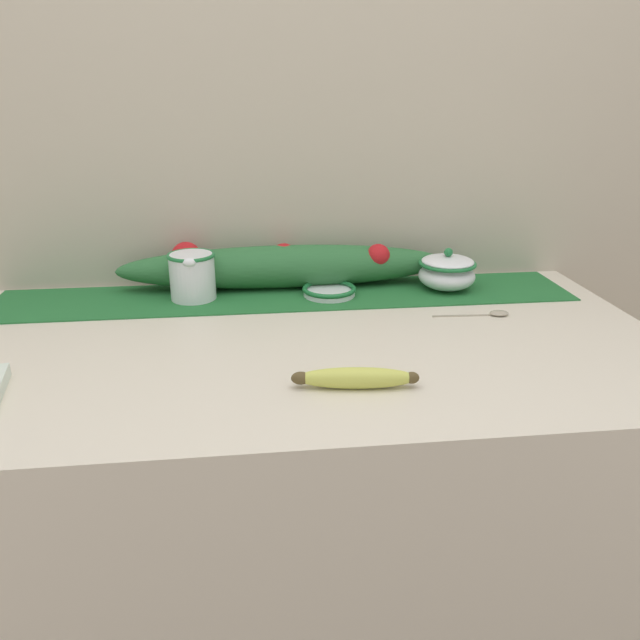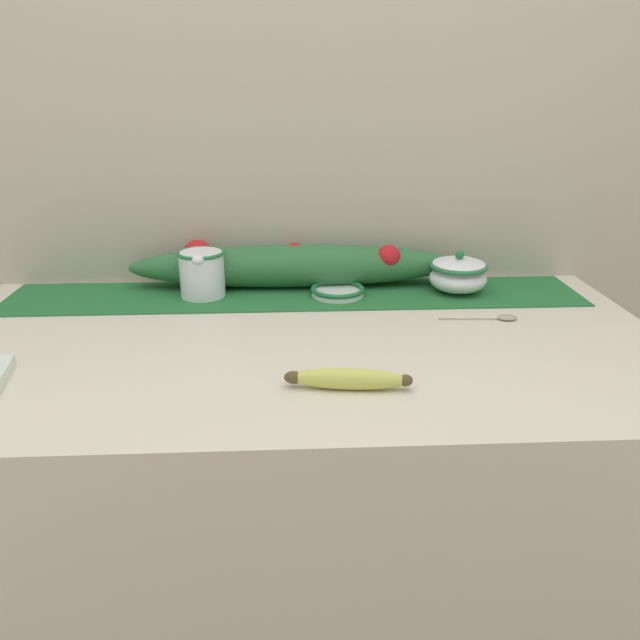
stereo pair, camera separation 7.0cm
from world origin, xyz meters
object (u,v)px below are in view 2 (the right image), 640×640
Objects in this scene: cream_pitcher at (202,272)px; small_dish at (338,291)px; spoon at (502,318)px; banana at (348,379)px; sugar_bowl at (458,274)px.

cream_pitcher is 0.30m from small_dish.
small_dish reaches higher than spoon.
banana is 1.27× the size of spoon.
cream_pitcher reaches higher than banana.
small_dish is at bearing -177.20° from sugar_bowl.
banana is 0.44m from spoon.
banana is (-0.02, -0.45, 0.00)m from small_dish.
cream_pitcher is 0.54m from banana.
small_dish is 0.45m from banana.
small_dish is (0.30, -0.01, -0.04)m from cream_pitcher.
cream_pitcher is 0.94× the size of sugar_bowl.
spoon is at bearing -15.87° from cream_pitcher.
spoon is (0.05, -0.17, -0.04)m from sugar_bowl.
cream_pitcher is 0.64m from spoon.
sugar_bowl is 1.08× the size of small_dish.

